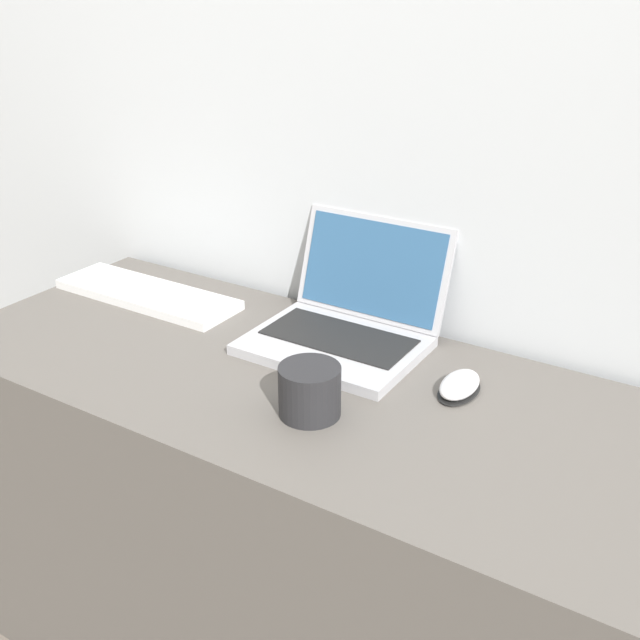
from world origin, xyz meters
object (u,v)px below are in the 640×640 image
at_px(computer_mouse, 459,386).
at_px(external_keyboard, 147,294).
at_px(laptop, 345,318).
at_px(drink_cup, 310,390).

height_order(computer_mouse, external_keyboard, computer_mouse).
xyz_separation_m(computer_mouse, external_keyboard, (-0.75, 0.01, -0.00)).
xyz_separation_m(laptop, drink_cup, (0.09, -0.27, -0.00)).
relative_size(laptop, external_keyboard, 0.74).
xyz_separation_m(laptop, external_keyboard, (-0.48, -0.06, -0.04)).
relative_size(laptop, drink_cup, 3.16).
relative_size(drink_cup, external_keyboard, 0.23).
distance_m(drink_cup, computer_mouse, 0.27).
bearing_deg(laptop, computer_mouse, -14.68).
height_order(drink_cup, external_keyboard, drink_cup).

